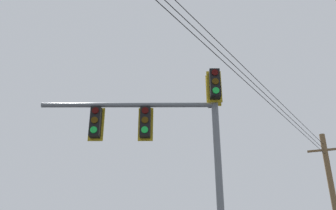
% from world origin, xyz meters
% --- Properties ---
extents(signal_mast_assembly, '(3.61, 4.58, 6.97)m').
position_xyz_m(signal_mast_assembly, '(0.83, -0.76, 5.02)').
color(signal_mast_assembly, slate).
rests_on(signal_mast_assembly, ground).
extents(utility_pole_wooden, '(0.74, 1.99, 9.38)m').
position_xyz_m(utility_pole_wooden, '(-14.55, -0.50, 4.79)').
color(utility_pole_wooden, brown).
rests_on(utility_pole_wooden, ground).
extents(overhead_wire_span, '(32.43, 1.35, 1.23)m').
position_xyz_m(overhead_wire_span, '(1.66, 0.17, 8.08)').
color(overhead_wire_span, black).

